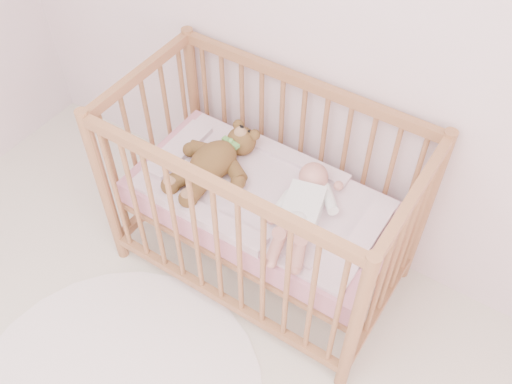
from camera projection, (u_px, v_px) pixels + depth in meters
The scene contains 6 objects.
wall_back at pixel (371, 12), 2.13m from camera, with size 4.00×0.02×2.70m, color white.
crib at pixel (262, 202), 2.63m from camera, with size 1.36×0.76×1.00m, color #B2704B, non-canonical shape.
mattress at pixel (262, 204), 2.64m from camera, with size 1.22×0.62×0.13m, color pink.
blanket at pixel (262, 194), 2.59m from camera, with size 1.10×0.58×0.06m, color pink, non-canonical shape.
baby at pixel (303, 206), 2.44m from camera, with size 0.29×0.60×0.14m, color white, non-canonical shape.
teddy_bear at pixel (213, 162), 2.60m from camera, with size 0.39×0.56×0.16m, color brown, non-canonical shape.
Camera 1 is at (0.68, 0.16, 2.52)m, focal length 40.00 mm.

